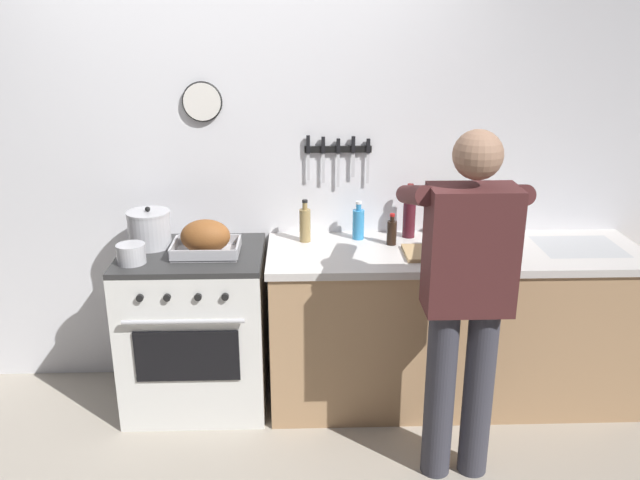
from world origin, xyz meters
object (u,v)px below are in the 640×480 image
bottle_wine_red (409,215)px  stock_pot (149,229)px  stove (196,328)px  bottle_hot_sauce (454,224)px  person_cook (466,288)px  bottle_soy_sauce (392,232)px  roasting_pan (206,239)px  cutting_board (438,253)px  bottle_vinegar (305,224)px  bottle_olive_oil (462,214)px  bottle_dish_soap (358,223)px  saucepan (131,254)px

bottle_wine_red → stock_pot: bearing=-175.3°
stove → bottle_hot_sauce: bearing=6.8°
person_cook → bottle_soy_sauce: size_ratio=9.42×
roasting_pan → stock_pot: (-0.32, 0.13, 0.01)m
stock_pot → bottle_hot_sauce: stock_pot is taller
cutting_board → bottle_vinegar: 0.74m
cutting_board → bottle_soy_sauce: size_ratio=2.04×
person_cook → bottle_hot_sauce: bearing=-2.8°
stove → bottle_olive_oil: (1.49, 0.22, 0.58)m
stove → bottle_hot_sauce: size_ratio=4.30×
cutting_board → bottle_hot_sauce: 0.29m
cutting_board → bottle_hot_sauce: (0.13, 0.25, 0.08)m
person_cook → bottle_vinegar: bearing=47.5°
stove → bottle_soy_sauce: 1.21m
stove → stock_pot: 0.60m
stock_pot → cutting_board: bearing=-6.5°
roasting_pan → bottle_dish_soap: 0.85m
person_cook → bottle_dish_soap: person_cook is taller
bottle_olive_oil → bottle_vinegar: bottle_olive_oil is taller
bottle_wine_red → stove: bearing=-169.8°
saucepan → bottle_olive_oil: (1.77, 0.37, 0.08)m
stove → bottle_wine_red: 1.35m
saucepan → bottle_vinegar: bottle_vinegar is taller
bottle_hot_sauce → bottle_soy_sauce: bottle_hot_sauce is taller
stove → bottle_soy_sauce: bottle_soy_sauce is taller
bottle_olive_oil → bottle_wine_red: size_ratio=1.02×
bottle_hot_sauce → saucepan: bearing=-169.4°
stove → person_cook: bearing=-26.0°
stove → cutting_board: bearing=-3.4°
bottle_soy_sauce → bottle_wine_red: (0.11, 0.13, 0.06)m
stove → person_cook: size_ratio=0.54×
bottle_olive_oil → bottle_dish_soap: 0.59m
stove → bottle_vinegar: bottle_vinegar is taller
stock_pot → saucepan: size_ratio=1.59×
stock_pot → bottle_soy_sauce: stock_pot is taller
person_cook → bottle_wine_red: bearing=14.0°
saucepan → bottle_hot_sauce: bearing=10.6°
stove → bottle_olive_oil: bottle_olive_oil is taller
saucepan → bottle_vinegar: bearing=19.2°
bottle_olive_oil → stock_pot: bearing=-175.8°
stock_pot → cutting_board: stock_pot is taller
cutting_board → bottle_hot_sauce: bottle_hot_sauce is taller
bottle_olive_oil → bottle_wine_red: (-0.30, -0.01, -0.00)m
person_cook → bottle_vinegar: 1.07m
bottle_hot_sauce → bottle_vinegar: 0.83m
bottle_vinegar → stock_pot: bearing=-176.0°
bottle_olive_oil → bottle_hot_sauce: bearing=-134.8°
saucepan → bottle_olive_oil: bottle_olive_oil is taller
stock_pot → saucepan: 0.26m
bottle_hot_sauce → stock_pot: bearing=-177.5°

